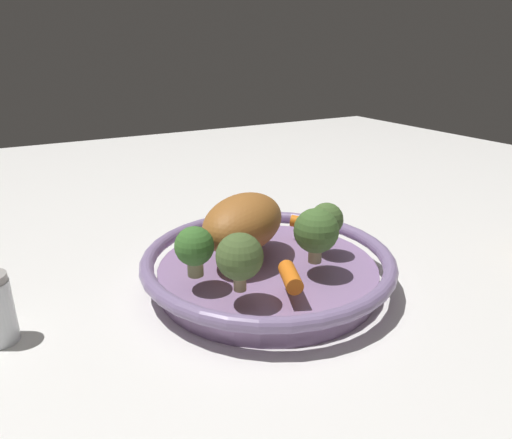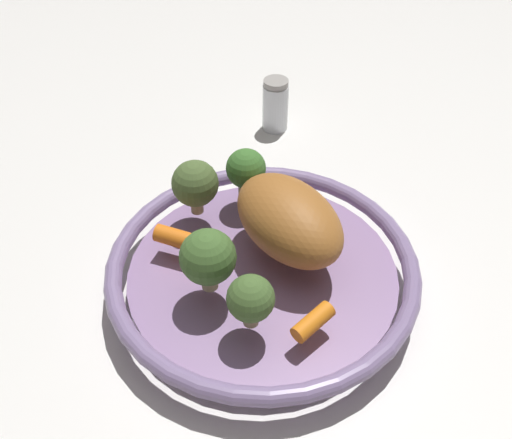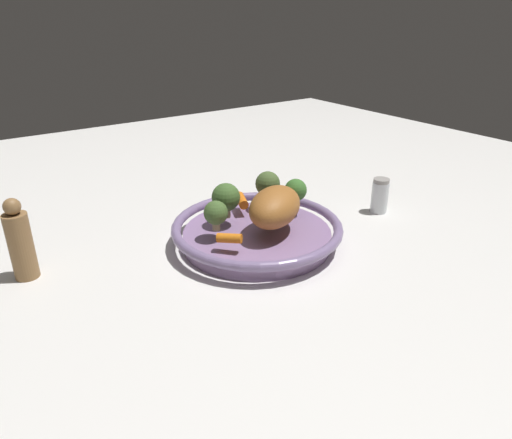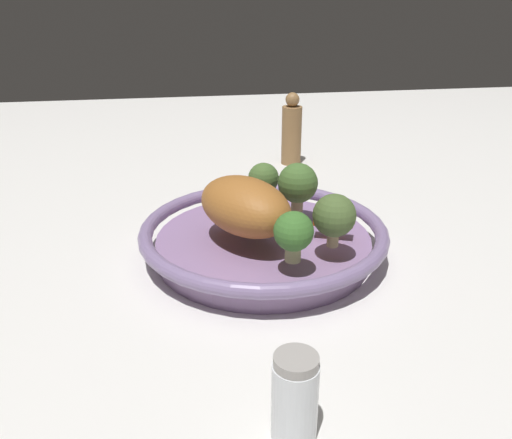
% 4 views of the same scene
% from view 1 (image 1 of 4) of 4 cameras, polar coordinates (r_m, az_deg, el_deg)
% --- Properties ---
extents(ground_plane, '(2.37, 2.37, 0.00)m').
position_cam_1_polar(ground_plane, '(0.64, 1.42, -7.88)').
color(ground_plane, silver).
extents(serving_bowl, '(0.34, 0.34, 0.05)m').
position_cam_1_polar(serving_bowl, '(0.63, 1.45, -5.83)').
color(serving_bowl, '#8E709E').
rests_on(serving_bowl, ground_plane).
extents(roast_chicken_piece, '(0.17, 0.15, 0.07)m').
position_cam_1_polar(roast_chicken_piece, '(0.62, -1.58, -0.36)').
color(roast_chicken_piece, '#A2622A').
rests_on(roast_chicken_piece, serving_bowl).
extents(baby_carrot_near_rim, '(0.04, 0.06, 0.02)m').
position_cam_1_polar(baby_carrot_near_rim, '(0.54, 4.24, -7.04)').
color(baby_carrot_near_rim, orange).
rests_on(baby_carrot_near_rim, serving_bowl).
extents(baby_carrot_right, '(0.04, 0.05, 0.02)m').
position_cam_1_polar(baby_carrot_right, '(0.70, 6.12, -0.45)').
color(baby_carrot_right, orange).
rests_on(baby_carrot_right, serving_bowl).
extents(broccoli_floret_mid, '(0.05, 0.05, 0.06)m').
position_cam_1_polar(broccoli_floret_mid, '(0.55, -7.56, -3.41)').
color(broccoli_floret_mid, tan).
rests_on(broccoli_floret_mid, serving_bowl).
extents(broccoli_floret_small, '(0.06, 0.06, 0.07)m').
position_cam_1_polar(broccoli_floret_small, '(0.58, 7.39, -1.45)').
color(broccoli_floret_small, tan).
rests_on(broccoli_floret_small, serving_bowl).
extents(broccoli_floret_large, '(0.05, 0.05, 0.06)m').
position_cam_1_polar(broccoli_floret_large, '(0.64, 8.65, -0.06)').
color(broccoli_floret_large, tan).
rests_on(broccoli_floret_large, serving_bowl).
extents(broccoli_floret_edge, '(0.05, 0.05, 0.07)m').
position_cam_1_polar(broccoli_floret_edge, '(0.51, -2.02, -4.65)').
color(broccoli_floret_edge, tan).
rests_on(broccoli_floret_edge, serving_bowl).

